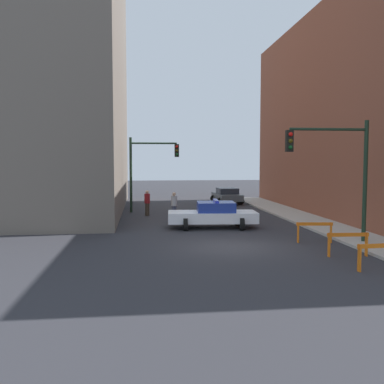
{
  "coord_description": "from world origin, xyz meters",
  "views": [
    {
      "loc": [
        -3.64,
        -17.29,
        3.61
      ],
      "look_at": [
        -0.63,
        8.37,
        1.7
      ],
      "focal_mm": 40.0,
      "sensor_mm": 36.0,
      "label": 1
    }
  ],
  "objects_px": {
    "traffic_light_far": "(147,164)",
    "barrier_back": "(315,229)",
    "parked_car_near": "(227,195)",
    "traffic_light_near": "(340,162)",
    "pedestrian_corner": "(147,203)",
    "barrier_mid": "(348,240)",
    "barrier_front": "(380,252)",
    "pedestrian_crossing": "(174,205)",
    "police_car": "(213,215)"
  },
  "relations": [
    {
      "from": "pedestrian_crossing",
      "to": "barrier_back",
      "type": "xyz_separation_m",
      "value": [
        5.56,
        -8.27,
        -0.24
      ]
    },
    {
      "from": "pedestrian_crossing",
      "to": "barrier_mid",
      "type": "bearing_deg",
      "value": 109.72
    },
    {
      "from": "traffic_light_near",
      "to": "parked_car_near",
      "type": "xyz_separation_m",
      "value": [
        -1.27,
        17.91,
        -2.86
      ]
    },
    {
      "from": "traffic_light_near",
      "to": "barrier_front",
      "type": "xyz_separation_m",
      "value": [
        -0.66,
        -4.37,
        -2.91
      ]
    },
    {
      "from": "traffic_light_far",
      "to": "barrier_front",
      "type": "relative_size",
      "value": 3.25
    },
    {
      "from": "barrier_mid",
      "to": "barrier_back",
      "type": "xyz_separation_m",
      "value": [
        -0.16,
        2.74,
        0.0
      ]
    },
    {
      "from": "traffic_light_near",
      "to": "barrier_mid",
      "type": "distance_m",
      "value": 3.77
    },
    {
      "from": "pedestrian_crossing",
      "to": "traffic_light_near",
      "type": "bearing_deg",
      "value": 118.59
    },
    {
      "from": "police_car",
      "to": "barrier_back",
      "type": "bearing_deg",
      "value": -136.51
    },
    {
      "from": "pedestrian_crossing",
      "to": "barrier_back",
      "type": "distance_m",
      "value": 9.97
    },
    {
      "from": "traffic_light_far",
      "to": "pedestrian_corner",
      "type": "relative_size",
      "value": 3.13
    },
    {
      "from": "pedestrian_crossing",
      "to": "barrier_mid",
      "type": "height_order",
      "value": "pedestrian_crossing"
    },
    {
      "from": "barrier_front",
      "to": "pedestrian_corner",
      "type": "bearing_deg",
      "value": 116.26
    },
    {
      "from": "traffic_light_near",
      "to": "pedestrian_corner",
      "type": "relative_size",
      "value": 3.13
    },
    {
      "from": "police_car",
      "to": "pedestrian_corner",
      "type": "relative_size",
      "value": 2.91
    },
    {
      "from": "pedestrian_corner",
      "to": "traffic_light_near",
      "type": "bearing_deg",
      "value": 159.48
    },
    {
      "from": "traffic_light_near",
      "to": "parked_car_near",
      "type": "height_order",
      "value": "traffic_light_near"
    },
    {
      "from": "traffic_light_far",
      "to": "barrier_back",
      "type": "bearing_deg",
      "value": -59.36
    },
    {
      "from": "traffic_light_near",
      "to": "traffic_light_far",
      "type": "distance_m",
      "value": 14.92
    },
    {
      "from": "parked_car_near",
      "to": "pedestrian_corner",
      "type": "xyz_separation_m",
      "value": [
        -6.77,
        -7.33,
        0.19
      ]
    },
    {
      "from": "parked_car_near",
      "to": "traffic_light_near",
      "type": "bearing_deg",
      "value": -87.95
    },
    {
      "from": "traffic_light_far",
      "to": "parked_car_near",
      "type": "bearing_deg",
      "value": 38.23
    },
    {
      "from": "traffic_light_far",
      "to": "barrier_mid",
      "type": "relative_size",
      "value": 3.25
    },
    {
      "from": "barrier_back",
      "to": "traffic_light_far",
      "type": "bearing_deg",
      "value": 120.64
    },
    {
      "from": "barrier_front",
      "to": "barrier_back",
      "type": "distance_m",
      "value": 4.84
    },
    {
      "from": "pedestrian_crossing",
      "to": "barrier_back",
      "type": "bearing_deg",
      "value": 116.19
    },
    {
      "from": "barrier_back",
      "to": "barrier_mid",
      "type": "bearing_deg",
      "value": -86.72
    },
    {
      "from": "parked_car_near",
      "to": "barrier_front",
      "type": "bearing_deg",
      "value": -90.44
    },
    {
      "from": "traffic_light_near",
      "to": "pedestrian_crossing",
      "type": "distance_m",
      "value": 11.16
    },
    {
      "from": "police_car",
      "to": "barrier_back",
      "type": "relative_size",
      "value": 3.02
    },
    {
      "from": "police_car",
      "to": "pedestrian_crossing",
      "type": "relative_size",
      "value": 2.91
    },
    {
      "from": "traffic_light_far",
      "to": "pedestrian_corner",
      "type": "xyz_separation_m",
      "value": [
        -0.01,
        -2.0,
        -2.54
      ]
    },
    {
      "from": "traffic_light_near",
      "to": "pedestrian_crossing",
      "type": "xyz_separation_m",
      "value": [
        -6.41,
        8.74,
        -2.67
      ]
    },
    {
      "from": "pedestrian_crossing",
      "to": "barrier_back",
      "type": "relative_size",
      "value": 1.04
    },
    {
      "from": "police_car",
      "to": "traffic_light_far",
      "type": "bearing_deg",
      "value": 28.67
    },
    {
      "from": "pedestrian_corner",
      "to": "pedestrian_crossing",
      "type": "bearing_deg",
      "value": 163.66
    },
    {
      "from": "pedestrian_corner",
      "to": "barrier_mid",
      "type": "distance_m",
      "value": 14.81
    },
    {
      "from": "traffic_light_far",
      "to": "barrier_front",
      "type": "distance_m",
      "value": 18.69
    },
    {
      "from": "pedestrian_corner",
      "to": "barrier_front",
      "type": "bearing_deg",
      "value": 148.5
    },
    {
      "from": "police_car",
      "to": "barrier_front",
      "type": "height_order",
      "value": "police_car"
    },
    {
      "from": "traffic_light_near",
      "to": "barrier_mid",
      "type": "bearing_deg",
      "value": -107.08
    },
    {
      "from": "police_car",
      "to": "barrier_front",
      "type": "distance_m",
      "value": 10.2
    },
    {
      "from": "traffic_light_far",
      "to": "pedestrian_crossing",
      "type": "distance_m",
      "value": 4.88
    },
    {
      "from": "pedestrian_crossing",
      "to": "barrier_front",
      "type": "bearing_deg",
      "value": 105.99
    },
    {
      "from": "pedestrian_corner",
      "to": "barrier_back",
      "type": "bearing_deg",
      "value": 157.62
    },
    {
      "from": "traffic_light_near",
      "to": "pedestrian_crossing",
      "type": "height_order",
      "value": "traffic_light_near"
    },
    {
      "from": "police_car",
      "to": "pedestrian_crossing",
      "type": "height_order",
      "value": "pedestrian_crossing"
    },
    {
      "from": "pedestrian_crossing",
      "to": "parked_car_near",
      "type": "bearing_deg",
      "value": -127.0
    },
    {
      "from": "traffic_light_far",
      "to": "barrier_back",
      "type": "height_order",
      "value": "traffic_light_far"
    },
    {
      "from": "traffic_light_near",
      "to": "police_car",
      "type": "xyz_separation_m",
      "value": [
        -4.6,
        5.04,
        -2.81
      ]
    }
  ]
}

